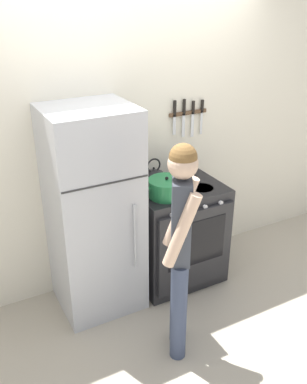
{
  "coord_description": "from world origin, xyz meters",
  "views": [
    {
      "loc": [
        -1.44,
        -3.15,
        2.46
      ],
      "look_at": [
        -0.01,
        -0.46,
        1.0
      ],
      "focal_mm": 40.0,
      "sensor_mm": 36.0,
      "label": 1
    }
  ],
  "objects_px": {
    "utensil_jar": "(189,170)",
    "person": "(180,243)",
    "dutch_oven_pot": "(167,188)",
    "stove_range": "(177,233)",
    "tea_kettle": "(154,177)",
    "refrigerator": "(94,213)"
  },
  "relations": [
    {
      "from": "dutch_oven_pot",
      "to": "person",
      "type": "height_order",
      "value": "person"
    },
    {
      "from": "person",
      "to": "dutch_oven_pot",
      "type": "bearing_deg",
      "value": 7.34
    },
    {
      "from": "tea_kettle",
      "to": "person",
      "type": "height_order",
      "value": "person"
    },
    {
      "from": "refrigerator",
      "to": "person",
      "type": "distance_m",
      "value": 0.85
    },
    {
      "from": "utensil_jar",
      "to": "tea_kettle",
      "type": "bearing_deg",
      "value": -178.97
    },
    {
      "from": "dutch_oven_pot",
      "to": "refrigerator",
      "type": "bearing_deg",
      "value": 167.72
    },
    {
      "from": "stove_range",
      "to": "person",
      "type": "distance_m",
      "value": 0.99
    },
    {
      "from": "refrigerator",
      "to": "dutch_oven_pot",
      "type": "bearing_deg",
      "value": -12.28
    },
    {
      "from": "stove_range",
      "to": "dutch_oven_pot",
      "type": "xyz_separation_m",
      "value": [
        -0.17,
        -0.1,
        0.53
      ]
    },
    {
      "from": "utensil_jar",
      "to": "person",
      "type": "relative_size",
      "value": 0.17
    },
    {
      "from": "refrigerator",
      "to": "utensil_jar",
      "type": "relative_size",
      "value": 6.04
    },
    {
      "from": "tea_kettle",
      "to": "person",
      "type": "bearing_deg",
      "value": -107.36
    },
    {
      "from": "utensil_jar",
      "to": "dutch_oven_pot",
      "type": "bearing_deg",
      "value": -145.72
    },
    {
      "from": "refrigerator",
      "to": "utensil_jar",
      "type": "xyz_separation_m",
      "value": [
        0.95,
        0.12,
        0.14
      ]
    },
    {
      "from": "stove_range",
      "to": "utensil_jar",
      "type": "distance_m",
      "value": 0.57
    },
    {
      "from": "refrigerator",
      "to": "person",
      "type": "height_order",
      "value": "refrigerator"
    },
    {
      "from": "tea_kettle",
      "to": "utensil_jar",
      "type": "height_order",
      "value": "utensil_jar"
    },
    {
      "from": "dutch_oven_pot",
      "to": "person",
      "type": "relative_size",
      "value": 0.21
    },
    {
      "from": "stove_range",
      "to": "tea_kettle",
      "type": "relative_size",
      "value": 3.76
    },
    {
      "from": "tea_kettle",
      "to": "person",
      "type": "relative_size",
      "value": 0.15
    },
    {
      "from": "stove_range",
      "to": "utensil_jar",
      "type": "height_order",
      "value": "utensil_jar"
    },
    {
      "from": "refrigerator",
      "to": "utensil_jar",
      "type": "bearing_deg",
      "value": 7.39
    }
  ]
}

